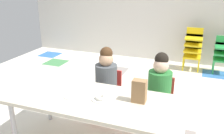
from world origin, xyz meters
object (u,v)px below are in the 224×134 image
object	(u,v)px
craft_table	(96,103)
paper_plate_near_edge	(101,99)
paper_bag_brown	(139,91)
donut_powdered_on_plate	(101,97)
seated_child_near_camera	(106,77)
paper_plate_center_table	(73,96)
kid_chair_green_stack	(223,52)
seated_child_middle_seat	(160,85)
kid_chair_yellow_stack	(193,46)

from	to	relation	value
craft_table	paper_plate_near_edge	bearing A→B (deg)	4.61
craft_table	paper_plate_near_edge	xyz separation A→B (m)	(0.05, 0.00, 0.05)
paper_bag_brown	donut_powdered_on_plate	world-z (taller)	paper_bag_brown
seated_child_near_camera	paper_plate_center_table	distance (m)	0.63
craft_table	kid_chair_green_stack	bearing A→B (deg)	65.60
donut_powdered_on_plate	paper_bag_brown	bearing A→B (deg)	13.07
seated_child_middle_seat	donut_powdered_on_plate	world-z (taller)	seated_child_middle_seat
seated_child_near_camera	kid_chair_green_stack	bearing A→B (deg)	57.83
seated_child_near_camera	paper_bag_brown	distance (m)	0.74
craft_table	kid_chair_yellow_stack	world-z (taller)	kid_chair_yellow_stack
craft_table	seated_child_middle_seat	bearing A→B (deg)	49.09
seated_child_near_camera	kid_chair_green_stack	xyz separation A→B (m)	(1.42, 2.26, -0.16)
kid_chair_green_stack	paper_plate_center_table	distance (m)	3.26
craft_table	seated_child_near_camera	xyz separation A→B (m)	(-0.13, 0.59, 0.03)
craft_table	paper_plate_center_table	world-z (taller)	paper_plate_center_table
paper_bag_brown	paper_plate_center_table	world-z (taller)	paper_bag_brown
seated_child_middle_seat	paper_plate_center_table	size ratio (longest dim) A/B	5.10
kid_chair_yellow_stack	kid_chair_green_stack	distance (m)	0.54
paper_bag_brown	donut_powdered_on_plate	xyz separation A→B (m)	(-0.35, -0.08, -0.09)
paper_plate_near_edge	paper_plate_center_table	xyz separation A→B (m)	(-0.28, -0.04, 0.00)
kid_chair_yellow_stack	kid_chair_green_stack	xyz separation A→B (m)	(0.54, -0.00, -0.06)
paper_plate_center_table	seated_child_near_camera	bearing A→B (deg)	80.66
kid_chair_green_stack	paper_plate_center_table	size ratio (longest dim) A/B	3.78
craft_table	paper_plate_center_table	bearing A→B (deg)	-171.75
seated_child_middle_seat	seated_child_near_camera	bearing A→B (deg)	180.00
paper_plate_near_edge	paper_plate_center_table	size ratio (longest dim) A/B	1.00
seated_child_near_camera	seated_child_middle_seat	size ratio (longest dim) A/B	1.00
paper_plate_center_table	paper_bag_brown	bearing A→B (deg)	10.69
paper_bag_brown	paper_plate_center_table	bearing A→B (deg)	-169.31
seated_child_middle_seat	paper_plate_center_table	distance (m)	0.97
craft_table	seated_child_middle_seat	world-z (taller)	seated_child_middle_seat
seated_child_middle_seat	kid_chair_yellow_stack	bearing A→B (deg)	83.97
seated_child_near_camera	kid_chair_green_stack	size ratio (longest dim) A/B	1.35
craft_table	paper_bag_brown	bearing A→B (deg)	12.06
seated_child_near_camera	kid_chair_yellow_stack	size ratio (longest dim) A/B	1.15
seated_child_near_camera	paper_plate_near_edge	bearing A→B (deg)	-73.18
seated_child_near_camera	donut_powdered_on_plate	bearing A→B (deg)	-73.18
kid_chair_green_stack	seated_child_near_camera	bearing A→B (deg)	-122.17
craft_table	kid_chair_green_stack	xyz separation A→B (m)	(1.29, 2.85, -0.13)
seated_child_near_camera	seated_child_middle_seat	distance (m)	0.64
craft_table	paper_bag_brown	world-z (taller)	paper_bag_brown
paper_bag_brown	seated_child_near_camera	bearing A→B (deg)	136.53
paper_plate_center_table	donut_powdered_on_plate	xyz separation A→B (m)	(0.28, 0.04, 0.02)
seated_child_middle_seat	kid_chair_yellow_stack	xyz separation A→B (m)	(0.24, 2.26, -0.10)
craft_table	kid_chair_green_stack	world-z (taller)	kid_chair_green_stack
paper_bag_brown	paper_plate_center_table	xyz separation A→B (m)	(-0.63, -0.12, -0.11)
seated_child_middle_seat	craft_table	bearing A→B (deg)	-130.91
seated_child_near_camera	kid_chair_yellow_stack	distance (m)	2.42
seated_child_middle_seat	donut_powdered_on_plate	bearing A→B (deg)	-128.24
seated_child_middle_seat	kid_chair_yellow_stack	size ratio (longest dim) A/B	1.15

